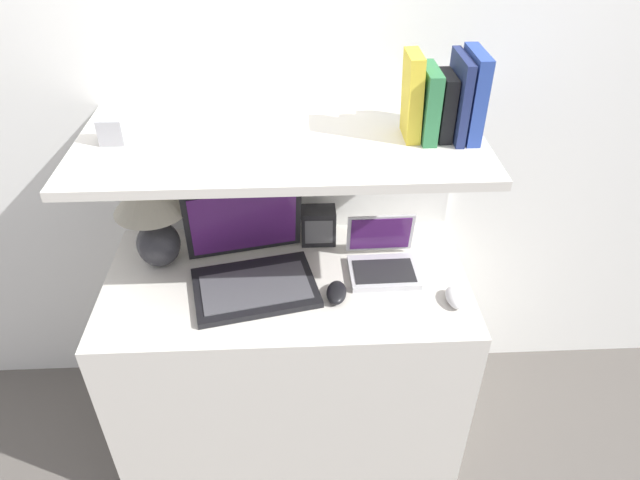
# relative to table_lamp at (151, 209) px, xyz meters

# --- Properties ---
(wall_back) EXTENTS (6.00, 0.05, 2.40)m
(wall_back) POSITION_rel_table_lamp_xyz_m (0.42, 0.26, 0.23)
(wall_back) COLOR white
(wall_back) RESTS_ON ground_plane
(desk) EXTENTS (1.17, 0.60, 0.76)m
(desk) POSITION_rel_table_lamp_xyz_m (0.42, -0.11, -0.59)
(desk) COLOR silver
(desk) RESTS_ON ground_plane
(back_riser) EXTENTS (1.17, 0.04, 1.19)m
(back_riser) POSITION_rel_table_lamp_xyz_m (0.42, 0.22, -0.38)
(back_riser) COLOR white
(back_riser) RESTS_ON ground_plane
(shelf) EXTENTS (1.17, 0.54, 0.03)m
(shelf) POSITION_rel_table_lamp_xyz_m (0.42, -0.04, 0.23)
(shelf) COLOR silver
(shelf) RESTS_ON back_riser
(table_lamp) EXTENTS (0.23, 0.23, 0.34)m
(table_lamp) POSITION_rel_table_lamp_xyz_m (0.00, 0.00, 0.00)
(table_lamp) COLOR #2D2D33
(table_lamp) RESTS_ON desk
(laptop_large) EXTENTS (0.44, 0.40, 0.29)m
(laptop_large) POSITION_rel_table_lamp_xyz_m (0.31, -0.10, -0.15)
(laptop_large) COLOR black
(laptop_large) RESTS_ON desk
(laptop_small) EXTENTS (0.23, 0.21, 0.17)m
(laptop_small) POSITION_rel_table_lamp_xyz_m (0.73, -0.07, -0.18)
(laptop_small) COLOR silver
(laptop_small) RESTS_ON desk
(computer_mouse) EXTENTS (0.07, 0.11, 0.04)m
(computer_mouse) POSITION_rel_table_lamp_xyz_m (0.57, -0.20, -0.20)
(computer_mouse) COLOR black
(computer_mouse) RESTS_ON desk
(second_mouse) EXTENTS (0.06, 0.10, 0.04)m
(second_mouse) POSITION_rel_table_lamp_xyz_m (0.94, -0.24, -0.20)
(second_mouse) COLOR white
(second_mouse) RESTS_ON desk
(router_box) EXTENTS (0.12, 0.08, 0.13)m
(router_box) POSITION_rel_table_lamp_xyz_m (0.53, 0.10, -0.15)
(router_box) COLOR black
(router_box) RESTS_ON desk
(book_blue) EXTENTS (0.04, 0.17, 0.24)m
(book_blue) POSITION_rel_table_lamp_xyz_m (0.95, -0.04, 0.37)
(book_blue) COLOR #284293
(book_blue) RESTS_ON shelf
(book_navy) EXTENTS (0.02, 0.18, 0.23)m
(book_navy) POSITION_rel_table_lamp_xyz_m (0.92, -0.04, 0.36)
(book_navy) COLOR navy
(book_navy) RESTS_ON shelf
(book_black) EXTENTS (0.04, 0.12, 0.18)m
(book_black) POSITION_rel_table_lamp_xyz_m (0.88, -0.04, 0.34)
(book_black) COLOR black
(book_black) RESTS_ON shelf
(book_green) EXTENTS (0.04, 0.16, 0.20)m
(book_green) POSITION_rel_table_lamp_xyz_m (0.83, -0.04, 0.35)
(book_green) COLOR #2D7042
(book_green) RESTS_ON shelf
(book_yellow) EXTENTS (0.05, 0.12, 0.24)m
(book_yellow) POSITION_rel_table_lamp_xyz_m (0.79, -0.04, 0.37)
(book_yellow) COLOR gold
(book_yellow) RESTS_ON shelf
(shelf_gadget) EXTENTS (0.07, 0.06, 0.07)m
(shelf_gadget) POSITION_rel_table_lamp_xyz_m (-0.05, -0.04, 0.29)
(shelf_gadget) COLOR #99999E
(shelf_gadget) RESTS_ON shelf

